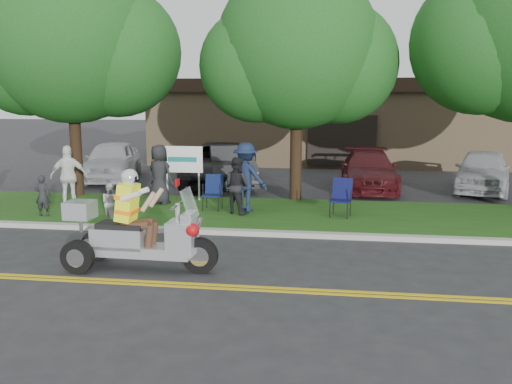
# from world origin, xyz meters

# --- Properties ---
(ground) EXTENTS (120.00, 120.00, 0.00)m
(ground) POSITION_xyz_m (0.00, 0.00, 0.00)
(ground) COLOR #28282B
(ground) RESTS_ON ground
(centerline_near) EXTENTS (60.00, 0.10, 0.01)m
(centerline_near) POSITION_xyz_m (0.00, -0.58, 0.01)
(centerline_near) COLOR gold
(centerline_near) RESTS_ON ground
(centerline_far) EXTENTS (60.00, 0.10, 0.01)m
(centerline_far) POSITION_xyz_m (0.00, -0.42, 0.01)
(centerline_far) COLOR gold
(centerline_far) RESTS_ON ground
(curb) EXTENTS (60.00, 0.25, 0.12)m
(curb) POSITION_xyz_m (0.00, 3.05, 0.06)
(curb) COLOR #A8A89E
(curb) RESTS_ON ground
(grass_verge) EXTENTS (60.00, 4.00, 0.10)m
(grass_verge) POSITION_xyz_m (0.00, 5.20, 0.06)
(grass_verge) COLOR #1F4612
(grass_verge) RESTS_ON ground
(commercial_building) EXTENTS (18.00, 8.20, 4.00)m
(commercial_building) POSITION_xyz_m (2.00, 18.98, 2.01)
(commercial_building) COLOR #9E7F5B
(commercial_building) RESTS_ON ground
(tree_left) EXTENTS (6.62, 5.40, 7.78)m
(tree_left) POSITION_xyz_m (-6.44, 7.03, 4.85)
(tree_left) COLOR #332114
(tree_left) RESTS_ON ground
(tree_mid) EXTENTS (5.88, 4.80, 7.05)m
(tree_mid) POSITION_xyz_m (0.55, 7.23, 4.43)
(tree_mid) COLOR #332114
(tree_mid) RESTS_ON ground
(business_sign) EXTENTS (1.25, 0.06, 1.75)m
(business_sign) POSITION_xyz_m (-2.90, 6.60, 1.26)
(business_sign) COLOR silver
(business_sign) RESTS_ON ground
(trike_scooter) EXTENTS (2.95, 1.00, 1.93)m
(trike_scooter) POSITION_xyz_m (-2.07, 0.23, 0.68)
(trike_scooter) COLOR black
(trike_scooter) RESTS_ON ground
(lawn_chair_a) EXTENTS (0.63, 0.65, 1.00)m
(lawn_chair_a) POSITION_xyz_m (1.87, 5.00, 0.67)
(lawn_chair_a) COLOR black
(lawn_chair_a) RESTS_ON grass_verge
(lawn_chair_b) EXTENTS (0.54, 0.56, 0.98)m
(lawn_chair_b) POSITION_xyz_m (-1.68, 5.35, 0.65)
(lawn_chair_b) COLOR black
(lawn_chair_b) RESTS_ON grass_verge
(spectator_adult_mid) EXTENTS (0.93, 0.87, 1.53)m
(spectator_adult_mid) POSITION_xyz_m (-0.93, 4.90, 0.87)
(spectator_adult_mid) COLOR black
(spectator_adult_mid) RESTS_ON grass_verge
(spectator_adult_right) EXTENTS (1.11, 0.67, 1.77)m
(spectator_adult_right) POSITION_xyz_m (-5.83, 5.13, 0.99)
(spectator_adult_right) COLOR white
(spectator_adult_right) RESTS_ON grass_verge
(spectator_chair_a) EXTENTS (1.38, 1.04, 1.90)m
(spectator_chair_a) POSITION_xyz_m (-0.74, 5.26, 1.05)
(spectator_chair_a) COLOR #16213D
(spectator_chair_a) RESTS_ON grass_verge
(spectator_chair_b) EXTENTS (0.99, 0.81, 1.75)m
(spectator_chair_b) POSITION_xyz_m (-3.41, 5.92, 0.98)
(spectator_chair_b) COLOR black
(spectator_chair_b) RESTS_ON grass_verge
(child_left) EXTENTS (0.44, 0.32, 1.10)m
(child_left) POSITION_xyz_m (-5.97, 3.88, 0.65)
(child_left) COLOR black
(child_left) RESTS_ON grass_verge
(child_right) EXTENTS (0.62, 0.58, 1.02)m
(child_right) POSITION_xyz_m (-3.88, 3.40, 0.62)
(child_right) COLOR beige
(child_right) RESTS_ON grass_verge
(parked_car_far_left) EXTENTS (2.62, 4.72, 1.52)m
(parked_car_far_left) POSITION_xyz_m (-6.87, 10.63, 0.76)
(parked_car_far_left) COLOR #AEB2B6
(parked_car_far_left) RESTS_ON ground
(parked_car_left) EXTENTS (2.60, 4.65, 1.45)m
(parked_car_left) POSITION_xyz_m (-2.00, 9.92, 0.73)
(parked_car_left) COLOR #2F2F31
(parked_car_left) RESTS_ON ground
(parked_car_mid) EXTENTS (3.10, 5.72, 1.52)m
(parked_car_mid) POSITION_xyz_m (-2.50, 10.21, 0.76)
(parked_car_mid) COLOR black
(parked_car_mid) RESTS_ON ground
(parked_car_right) EXTENTS (1.87, 4.60, 1.34)m
(parked_car_right) POSITION_xyz_m (2.88, 9.94, 0.67)
(parked_car_right) COLOR #451014
(parked_car_right) RESTS_ON ground
(parked_car_far_right) EXTENTS (2.85, 4.54, 1.44)m
(parked_car_far_right) POSITION_xyz_m (6.72, 10.02, 0.72)
(parked_car_far_right) COLOR #ACADB3
(parked_car_far_right) RESTS_ON ground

